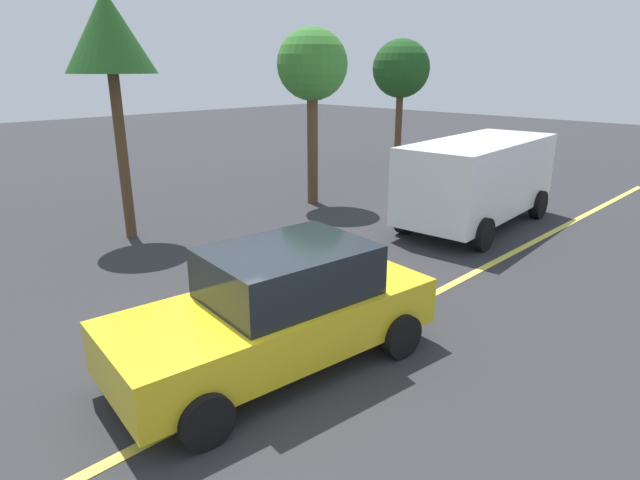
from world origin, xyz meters
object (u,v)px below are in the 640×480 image
(car_yellow_mid_road, at_px, (279,308))
(tree_right_verge, at_px, (312,68))
(tree_left_verge, at_px, (401,70))
(tree_centre_verge, at_px, (109,36))
(white_van, at_px, (478,177))

(car_yellow_mid_road, height_order, tree_right_verge, tree_right_verge)
(tree_left_verge, relative_size, tree_centre_verge, 0.89)
(tree_left_verge, xyz_separation_m, tree_right_verge, (-5.59, -1.04, 0.08))
(tree_left_verge, bearing_deg, tree_centre_verge, -178.30)
(tree_left_verge, xyz_separation_m, tree_centre_verge, (-11.07, -0.33, 0.73))
(car_yellow_mid_road, bearing_deg, tree_left_verge, 30.51)
(white_van, height_order, tree_right_verge, tree_right_verge)
(tree_left_verge, bearing_deg, white_van, -127.00)
(tree_right_verge, bearing_deg, tree_centre_verge, 172.58)
(tree_centre_verge, bearing_deg, white_van, -38.90)
(tree_right_verge, bearing_deg, tree_left_verge, 10.57)
(white_van, relative_size, car_yellow_mid_road, 1.15)
(white_van, xyz_separation_m, tree_centre_verge, (-6.73, 5.43, 3.30))
(white_van, bearing_deg, tree_right_verge, 104.81)
(white_van, distance_m, tree_centre_verge, 9.26)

